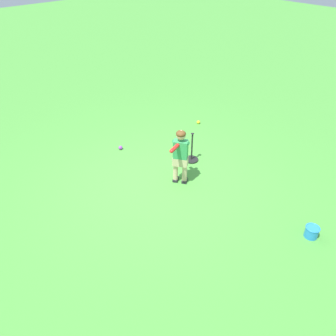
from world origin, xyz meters
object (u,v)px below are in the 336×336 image
object	(u,v)px
play_ball_by_bucket	(198,122)
play_ball_center_lawn	(121,148)
child_batter	(180,152)
batting_tee	(192,156)
toy_bucket	(312,232)

from	to	relation	value
play_ball_by_bucket	play_ball_center_lawn	bearing A→B (deg)	81.75
child_batter	play_ball_by_bucket	world-z (taller)	child_batter
batting_tee	child_batter	bearing A→B (deg)	117.97
play_ball_center_lawn	toy_bucket	distance (m)	4.09
play_ball_center_lawn	batting_tee	world-z (taller)	batting_tee
play_ball_center_lawn	batting_tee	xyz separation A→B (m)	(-1.32, -0.82, 0.06)
child_batter	play_ball_center_lawn	size ratio (longest dim) A/B	12.67
play_ball_center_lawn	toy_bucket	world-z (taller)	toy_bucket
play_ball_by_bucket	toy_bucket	distance (m)	4.01
play_ball_center_lawn	play_ball_by_bucket	bearing A→B (deg)	-98.25
play_ball_by_bucket	play_ball_center_lawn	size ratio (longest dim) A/B	0.97
child_batter	toy_bucket	distance (m)	2.47
play_ball_center_lawn	batting_tee	size ratio (longest dim) A/B	0.14
play_ball_by_bucket	batting_tee	distance (m)	1.64
child_batter	batting_tee	world-z (taller)	child_batter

